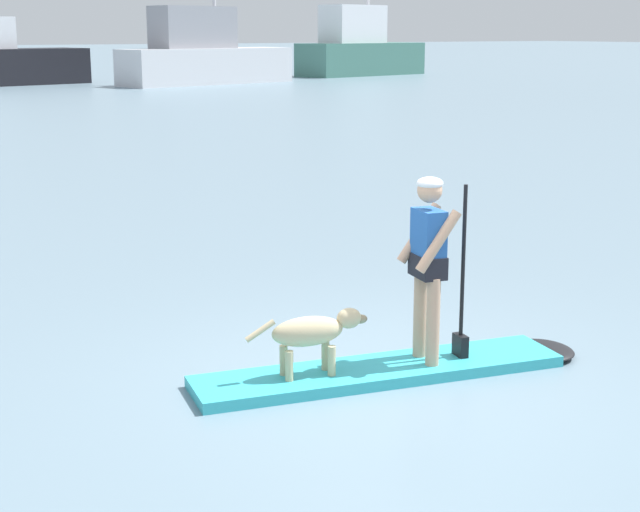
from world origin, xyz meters
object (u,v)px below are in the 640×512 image
object	(u,v)px
person_paddler	(430,257)
dog	(313,332)
moored_boat_starboard	(359,49)
moored_boat_outer	(203,55)
paddleboard	(403,368)

from	to	relation	value
person_paddler	dog	bearing A→B (deg)	168.25
person_paddler	moored_boat_starboard	bearing A→B (deg)	56.58
dog	moored_boat_starboard	xyz separation A→B (m)	(33.31, 48.64, 1.27)
person_paddler	moored_boat_outer	xyz separation A→B (m)	(18.60, 44.42, 0.58)
dog	moored_boat_starboard	bearing A→B (deg)	55.59
paddleboard	person_paddler	world-z (taller)	person_paddler
moored_boat_outer	moored_boat_starboard	size ratio (longest dim) A/B	1.06
paddleboard	person_paddler	distance (m)	1.03
paddleboard	moored_boat_starboard	distance (m)	58.66
paddleboard	moored_boat_starboard	bearing A→B (deg)	56.36
paddleboard	moored_boat_outer	distance (m)	48.23
person_paddler	moored_boat_starboard	xyz separation A→B (m)	(32.25, 48.86, 0.69)
paddleboard	moored_boat_starboard	xyz separation A→B (m)	(32.48, 48.82, 1.70)
dog	moored_boat_outer	bearing A→B (deg)	66.01
person_paddler	paddleboard	bearing A→B (deg)	168.25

